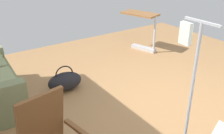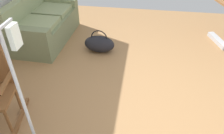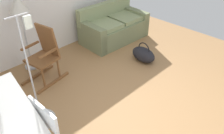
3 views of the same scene
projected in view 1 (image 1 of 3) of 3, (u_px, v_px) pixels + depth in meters
ground_plane at (160, 105)px, 3.78m from camera, size 6.74×6.74×0.00m
overbed_table at (142, 27)px, 5.66m from camera, size 0.88×0.61×0.84m
duffel_bag at (65, 81)px, 4.13m from camera, size 0.36×0.58×0.43m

